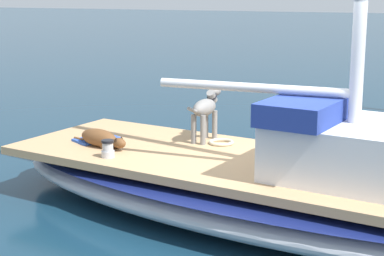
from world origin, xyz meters
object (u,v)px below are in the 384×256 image
Objects in this scene: dog_brown at (101,138)px; dog_grey at (206,109)px; deck_winch at (108,149)px; sailboat_main at (273,192)px; deck_towel at (97,139)px; coiled_rope at (221,142)px.

dog_brown is 0.99× the size of dog_grey.
dog_grey reaches higher than dog_brown.
dog_grey is 1.50m from deck_winch.
sailboat_main is 2.00m from deck_winch.
dog_grey is at bearing -126.27° from sailboat_main.
dog_grey is 1.68× the size of deck_towel.
deck_winch is at bearing 38.67° from deck_towel.
dog_grey is at bearing 147.85° from deck_winch.
deck_towel is at bearing -96.75° from sailboat_main.
dog_grey reaches higher than deck_towel.
sailboat_main is at bearing 53.73° from dog_grey.
deck_towel is (0.43, -1.59, -0.01)m from coiled_rope.
dog_grey is (-0.84, -1.14, 0.75)m from sailboat_main.
sailboat_main is at bearing 101.77° from deck_winch.
coiled_rope is (0.11, 0.26, -0.40)m from dog_grey.
dog_grey reaches higher than deck_winch.
coiled_rope is (-1.12, 1.03, -0.08)m from deck_winch.
sailboat_main is 2.29m from dog_brown.
deck_towel is at bearing -141.08° from dog_brown.
deck_winch is at bearing -78.23° from sailboat_main.
deck_winch is at bearing 38.50° from dog_brown.
dog_grey is (-0.81, 1.11, 0.32)m from dog_brown.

